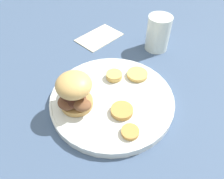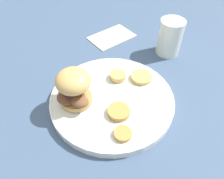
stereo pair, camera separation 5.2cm
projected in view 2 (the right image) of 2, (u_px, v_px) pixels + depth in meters
The scene contains 9 objects.
ground_plane at pixel (112, 102), 0.56m from camera, with size 4.00×4.00×0.00m, color #3D5170.
dinner_plate at pixel (112, 99), 0.55m from camera, with size 0.31×0.31×0.02m.
sandwich at pixel (74, 88), 0.50m from camera, with size 0.12×0.10×0.09m.
potato_round_0 at pixel (141, 77), 0.58m from camera, with size 0.06×0.06×0.01m, color tan.
potato_round_1 at pixel (119, 111), 0.50m from camera, with size 0.05×0.05×0.01m, color #BC8942.
potato_round_2 at pixel (118, 76), 0.58m from camera, with size 0.04×0.04×0.01m, color tan.
potato_round_3 at pixel (123, 134), 0.46m from camera, with size 0.04×0.04×0.01m, color #BC8942.
drinking_glass at pixel (170, 37), 0.66m from camera, with size 0.07×0.07×0.11m.
napkin at pixel (112, 36), 0.76m from camera, with size 0.15×0.10×0.01m, color beige.
Camera 2 is at (0.24, -0.27, 0.43)m, focal length 35.00 mm.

